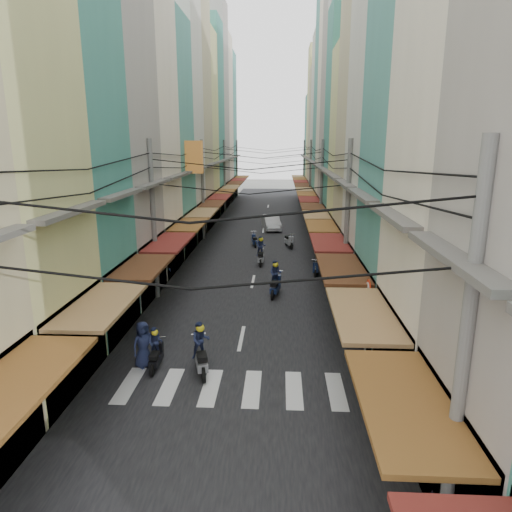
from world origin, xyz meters
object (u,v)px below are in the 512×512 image
(white_car, at_px, (271,229))
(market_umbrella, at_px, (446,345))
(traffic_sign, at_px, (368,302))
(bicycle, at_px, (430,354))

(white_car, height_order, market_umbrella, market_umbrella)
(white_car, bearing_deg, market_umbrella, -87.73)
(white_car, xyz_separation_m, market_umbrella, (5.62, -29.82, 2.38))
(white_car, relative_size, traffic_sign, 1.45)
(white_car, distance_m, traffic_sign, 26.74)
(bicycle, xyz_separation_m, traffic_sign, (-2.72, -0.85, 2.40))
(white_car, height_order, bicycle, white_car)
(market_umbrella, xyz_separation_m, traffic_sign, (-1.59, 3.49, 0.02))
(market_umbrella, height_order, traffic_sign, traffic_sign)
(traffic_sign, bearing_deg, market_umbrella, -65.57)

